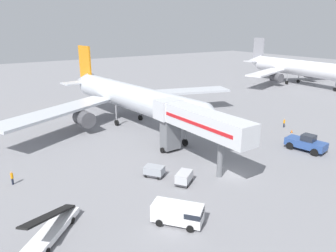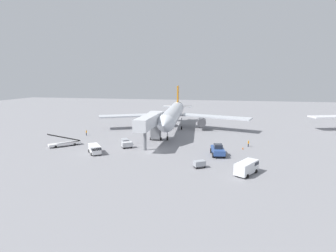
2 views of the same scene
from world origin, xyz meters
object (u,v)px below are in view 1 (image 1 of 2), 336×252
object	(u,v)px
airplane_at_gate	(129,97)
baggage_cart_rear_left	(154,171)
belt_loader_truck	(51,229)
jet_bridge	(194,122)
service_van_mid_left	(179,213)
ground_crew_worker_midground	(12,178)
safety_cone_alpha	(292,131)
pushback_tug	(306,143)
ground_crew_worker_foreground	(284,123)
baggage_cart_mid_right	(184,177)
airplane_background	(296,68)

from	to	relation	value
airplane_at_gate	baggage_cart_rear_left	distance (m)	23.64
belt_loader_truck	baggage_cart_rear_left	bearing A→B (deg)	20.05
jet_bridge	service_van_mid_left	xyz separation A→B (m)	(-9.91, -10.40, -4.68)
airplane_at_gate	baggage_cart_rear_left	size ratio (longest dim) A/B	17.76
airplane_at_gate	ground_crew_worker_midground	distance (m)	27.39
jet_bridge	baggage_cart_rear_left	distance (m)	8.32
safety_cone_alpha	ground_crew_worker_midground	bearing A→B (deg)	171.46
pushback_tug	baggage_cart_rear_left	bearing A→B (deg)	167.04
ground_crew_worker_midground	belt_loader_truck	bearing A→B (deg)	-85.28
belt_loader_truck	ground_crew_worker_foreground	xyz separation A→B (m)	(44.17, 8.78, 0.08)
jet_bridge	ground_crew_worker_foreground	distance (m)	24.47
ground_crew_worker_foreground	ground_crew_worker_midground	size ratio (longest dim) A/B	0.98
airplane_at_gate	baggage_cart_mid_right	distance (m)	26.48
baggage_cart_mid_right	safety_cone_alpha	size ratio (longest dim) A/B	4.97
ground_crew_worker_foreground	baggage_cart_mid_right	bearing A→B (deg)	-165.53
baggage_cart_mid_right	ground_crew_worker_midground	size ratio (longest dim) A/B	1.70
airplane_at_gate	service_van_mid_left	xyz separation A→B (m)	(-11.53, -31.48, -4.01)
airplane_at_gate	ground_crew_worker_foreground	size ratio (longest dim) A/B	30.33
jet_bridge	baggage_cart_rear_left	world-z (taller)	jet_bridge
service_van_mid_left	baggage_cart_rear_left	distance (m)	10.30
airplane_background	baggage_cart_rear_left	bearing A→B (deg)	-156.61
belt_loader_truck	airplane_background	xyz separation A→B (m)	(85.96, 36.25, 4.39)
airplane_background	ground_crew_worker_foreground	bearing A→B (deg)	-146.69
airplane_at_gate	safety_cone_alpha	xyz separation A→B (m)	(20.73, -20.73, -4.85)
pushback_tug	safety_cone_alpha	world-z (taller)	pushback_tug
belt_loader_truck	service_van_mid_left	size ratio (longest dim) A/B	1.32
pushback_tug	baggage_cart_mid_right	xyz separation A→B (m)	(-21.40, 1.75, -0.36)
pushback_tug	belt_loader_truck	world-z (taller)	belt_loader_truck
jet_bridge	airplane_background	world-z (taller)	airplane_background
jet_bridge	ground_crew_worker_foreground	size ratio (longest dim) A/B	10.40
baggage_cart_rear_left	belt_loader_truck	bearing A→B (deg)	-159.95
baggage_cart_rear_left	airplane_background	size ratio (longest dim) A/B	0.06
ground_crew_worker_midground	jet_bridge	bearing A→B (deg)	-17.91
jet_bridge	service_van_mid_left	world-z (taller)	jet_bridge
belt_loader_truck	ground_crew_worker_foreground	distance (m)	45.04
airplane_at_gate	jet_bridge	size ratio (longest dim) A/B	2.92
airplane_background	baggage_cart_mid_right	bearing A→B (deg)	-153.64
baggage_cart_rear_left	airplane_background	bearing A→B (deg)	23.39
pushback_tug	airplane_background	world-z (taller)	airplane_background
jet_bridge	ground_crew_worker_midground	xyz separation A→B (m)	(-21.45, 6.93, -4.92)
jet_bridge	baggage_cart_mid_right	distance (m)	8.07
belt_loader_truck	ground_crew_worker_foreground	size ratio (longest dim) A/B	4.00
service_van_mid_left	safety_cone_alpha	world-z (taller)	service_van_mid_left
ground_crew_worker_foreground	airplane_background	size ratio (longest dim) A/B	0.04
jet_bridge	airplane_background	distance (m)	72.32
service_van_mid_left	airplane_background	world-z (taller)	airplane_background
ground_crew_worker_foreground	service_van_mid_left	bearing A→B (deg)	-158.19
jet_bridge	baggage_cart_rear_left	xyz separation A→B (m)	(-6.58, -0.66, -5.05)
baggage_cart_mid_right	airplane_background	distance (m)	78.52
baggage_cart_rear_left	ground_crew_worker_midground	world-z (taller)	ground_crew_worker_midground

